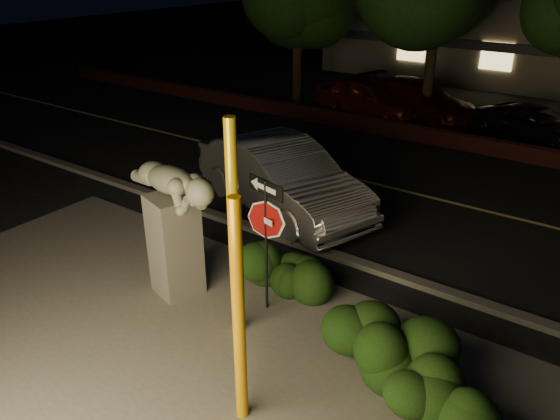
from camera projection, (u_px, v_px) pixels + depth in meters
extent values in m
plane|color=black|center=(462.00, 163.00, 16.42)|extent=(90.00, 90.00, 0.00)
cube|color=#4C4944|center=(222.00, 369.00, 8.29)|extent=(14.00, 6.00, 0.02)
cube|color=black|center=(424.00, 196.00, 14.20)|extent=(80.00, 8.00, 0.01)
cube|color=tan|center=(424.00, 196.00, 14.19)|extent=(80.00, 0.12, 0.00)
cube|color=#4C4944|center=(347.00, 259.00, 11.15)|extent=(80.00, 0.25, 0.12)
cube|color=#421615|center=(476.00, 144.00, 17.27)|extent=(40.00, 0.35, 0.50)
cube|color=black|center=(520.00, 113.00, 21.58)|extent=(40.00, 12.00, 0.01)
cube|color=#333338|center=(547.00, 51.00, 22.87)|extent=(22.00, 0.20, 0.40)
cube|color=#FFD87F|center=(412.00, 48.00, 26.21)|extent=(1.40, 0.08, 1.20)
cube|color=#FFD87F|center=(497.00, 56.00, 24.12)|extent=(1.40, 0.08, 1.20)
cylinder|color=black|center=(297.00, 59.00, 22.01)|extent=(0.36, 0.36, 3.75)
cylinder|color=black|center=(430.00, 66.00, 19.18)|extent=(0.36, 0.36, 4.25)
cylinder|color=yellow|center=(234.00, 234.00, 8.36)|extent=(0.18, 0.18, 3.68)
cylinder|color=orange|center=(239.00, 317.00, 6.77)|extent=(0.16, 0.16, 3.28)
cylinder|color=black|center=(266.00, 248.00, 9.20)|extent=(0.05, 0.05, 2.46)
cube|color=white|center=(266.00, 220.00, 8.98)|extent=(0.36, 0.12, 0.11)
cube|color=black|center=(266.00, 188.00, 8.74)|extent=(0.81, 0.22, 0.26)
cube|color=white|center=(266.00, 188.00, 8.74)|extent=(0.52, 0.15, 0.11)
cube|color=#4C4944|center=(175.00, 246.00, 9.81)|extent=(0.94, 0.94, 1.94)
sphere|color=gray|center=(200.00, 193.00, 8.46)|extent=(0.45, 0.45, 0.45)
ellipsoid|color=black|center=(284.00, 267.00, 10.05)|extent=(2.01, 1.22, 0.98)
ellipsoid|color=black|center=(386.00, 338.00, 8.02)|extent=(2.04, 1.45, 1.21)
ellipsoid|color=black|center=(442.00, 389.00, 7.17)|extent=(1.66, 1.15, 1.08)
imported|color=#ADACB1|center=(281.00, 177.00, 13.11)|extent=(5.54, 3.50, 1.72)
imported|color=maroon|center=(369.00, 98.00, 20.72)|extent=(4.60, 2.40, 1.50)
imported|color=#440E0D|center=(416.00, 100.00, 20.45)|extent=(5.43, 3.30, 1.47)
imported|color=black|center=(535.00, 125.00, 18.10)|extent=(4.59, 3.32, 1.16)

